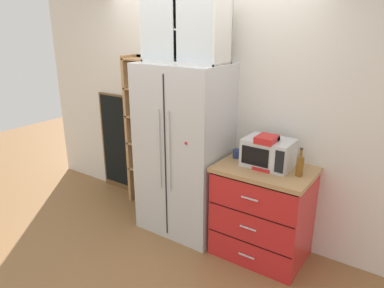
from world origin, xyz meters
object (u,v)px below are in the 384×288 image
Objects in this scene: refrigerator at (184,150)px; microwave at (268,153)px; coffee_maker at (267,151)px; bottle_amber at (300,164)px; mug_navy at (237,154)px; bottle_cobalt at (268,155)px; chalkboard_menu at (119,143)px.

microwave is (0.91, 0.07, 0.15)m from refrigerator.
bottle_amber is (0.32, -0.02, -0.04)m from coffee_maker.
mug_navy is (-0.33, 0.03, -0.09)m from microwave.
refrigerator is 0.93m from coffee_maker.
bottle_cobalt is at bearing 2.56° from refrigerator.
bottle_amber is at bearing -7.78° from mug_navy.
microwave is 0.33× the size of chalkboard_menu.
microwave is 3.60× the size of mug_navy.
coffee_maker is 2.27m from chalkboard_menu.
bottle_amber is at bearing 0.24° from refrigerator.
refrigerator reaches higher than bottle_amber.
bottle_cobalt is 2.26m from chalkboard_menu.
mug_navy is at bearing 172.22° from bottle_amber.
mug_navy is (0.58, 0.09, 0.06)m from refrigerator.
coffee_maker reaches higher than mug_navy.
bottle_amber is 0.94× the size of bottle_cobalt.
coffee_maker reaches higher than bottle_cobalt.
microwave is 1.42× the size of coffee_maker.
mug_navy is 0.45× the size of bottle_cobalt.
refrigerator reaches higher than coffee_maker.
refrigerator is at bearing -170.75° from mug_navy.
refrigerator reaches higher than mug_navy.
microwave is 0.05m from coffee_maker.
bottle_amber is at bearing -3.23° from coffee_maker.
chalkboard_menu reaches higher than microwave.
bottle_amber is 2.57m from chalkboard_menu.
bottle_cobalt reaches higher than mug_navy.
bottle_cobalt is at bearing 173.54° from bottle_amber.
coffee_maker is 1.21× the size of bottle_amber.
refrigerator reaches higher than chalkboard_menu.
coffee_maker is 0.04m from bottle_cobalt.
chalkboard_menu reaches higher than mug_navy.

